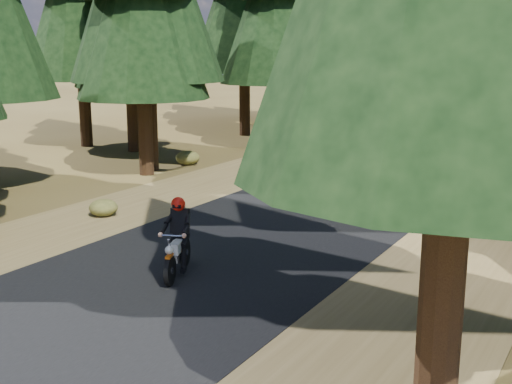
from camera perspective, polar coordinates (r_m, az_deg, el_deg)
ground at (r=13.98m, az=-3.15°, el=-5.57°), size 120.00×120.00×0.00m
road at (r=18.19m, az=5.63°, el=-1.28°), size 6.00×100.00×0.01m
shoulder_l at (r=20.50m, az=-6.09°, el=0.30°), size 3.20×100.00×0.01m
shoulder_r at (r=16.84m, az=19.96°, el=-3.14°), size 3.20×100.00×0.01m
understory_shrubs at (r=17.84m, az=14.03°, el=-1.05°), size 15.97×31.51×0.60m
rider_lead at (r=12.64m, az=-7.00°, el=-5.17°), size 1.13×1.80×1.54m
rider_follow at (r=20.14m, az=5.54°, el=1.75°), size 0.80×1.97×1.71m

